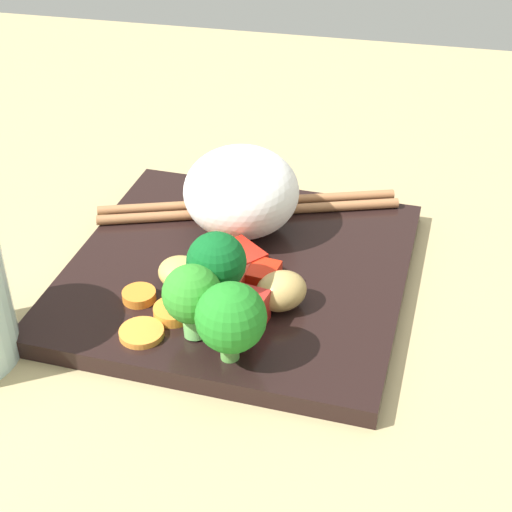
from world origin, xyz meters
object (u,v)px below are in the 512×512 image
object	(u,v)px
rice_mound	(241,192)
chopstick_pair	(249,207)
carrot_slice_1	(173,312)
square_plate	(238,273)
broccoli_floret_1	(213,265)

from	to	relation	value
rice_mound	chopstick_pair	world-z (taller)	rice_mound
chopstick_pair	rice_mound	bearing A→B (deg)	72.35
rice_mound	carrot_slice_1	world-z (taller)	rice_mound
square_plate	chopstick_pair	distance (cm)	7.87
broccoli_floret_1	rice_mound	bearing A→B (deg)	93.34
broccoli_floret_1	chopstick_pair	xyz separation A→B (cm)	(-0.69, 13.27, -3.40)
square_plate	chopstick_pair	bearing A→B (deg)	97.10
square_plate	rice_mound	world-z (taller)	rice_mound
square_plate	broccoli_floret_1	xyz separation A→B (cm)	(-0.28, -5.54, 4.49)
rice_mound	broccoli_floret_1	bearing A→B (deg)	-86.66
carrot_slice_1	rice_mound	bearing A→B (deg)	80.74
broccoli_floret_1	carrot_slice_1	size ratio (longest dim) A/B	2.26
carrot_slice_1	square_plate	bearing A→B (deg)	67.59
chopstick_pair	square_plate	bearing A→B (deg)	77.90
rice_mound	broccoli_floret_1	world-z (taller)	rice_mound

